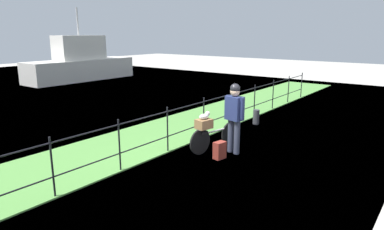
# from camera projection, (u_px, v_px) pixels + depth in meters

# --- Properties ---
(ground_plane) EXTENTS (60.00, 60.00, 0.00)m
(ground_plane) POSITION_uv_depth(u_px,v_px,m) (232.00, 169.00, 7.26)
(ground_plane) COLOR #B2ADA3
(grass_strip) EXTENTS (27.00, 2.40, 0.03)m
(grass_strip) POSITION_uv_depth(u_px,v_px,m) (135.00, 142.00, 9.00)
(grass_strip) COLOR #569342
(grass_strip) RESTS_ON ground
(iron_fence) EXTENTS (18.04, 0.04, 1.12)m
(iron_fence) POSITION_uv_depth(u_px,v_px,m) (167.00, 126.00, 8.18)
(iron_fence) COLOR black
(iron_fence) RESTS_ON ground
(bicycle_main) EXTENTS (1.65, 0.38, 0.62)m
(bicycle_main) POSITION_uv_depth(u_px,v_px,m) (215.00, 137.00, 8.41)
(bicycle_main) COLOR black
(bicycle_main) RESTS_ON ground
(wooden_crate) EXTENTS (0.41, 0.35, 0.22)m
(wooden_crate) POSITION_uv_depth(u_px,v_px,m) (204.00, 124.00, 8.07)
(wooden_crate) COLOR olive
(wooden_crate) RESTS_ON bicycle_main
(terrier_dog) EXTENTS (0.32, 0.19, 0.18)m
(terrier_dog) POSITION_uv_depth(u_px,v_px,m) (205.00, 116.00, 8.04)
(terrier_dog) COLOR silver
(terrier_dog) RESTS_ON wooden_crate
(cyclist_person) EXTENTS (0.33, 0.53, 1.68)m
(cyclist_person) POSITION_uv_depth(u_px,v_px,m) (234.00, 112.00, 8.03)
(cyclist_person) COLOR #383D51
(cyclist_person) RESTS_ON ground
(backpack_on_paving) EXTENTS (0.31, 0.22, 0.40)m
(backpack_on_paving) POSITION_uv_depth(u_px,v_px,m) (220.00, 150.00, 7.83)
(backpack_on_paving) COLOR maroon
(backpack_on_paving) RESTS_ON ground
(mooring_bollard) EXTENTS (0.20, 0.20, 0.46)m
(mooring_bollard) POSITION_uv_depth(u_px,v_px,m) (256.00, 117.00, 10.82)
(mooring_bollard) COLOR #38383D
(mooring_bollard) RESTS_ON ground
(moored_boat_near) EXTENTS (6.79, 1.92, 4.28)m
(moored_boat_near) POSITION_uv_depth(u_px,v_px,m) (81.00, 64.00, 20.83)
(moored_boat_near) COLOR silver
(moored_boat_near) RESTS_ON ground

